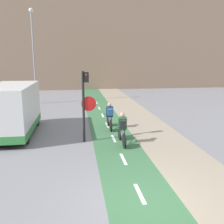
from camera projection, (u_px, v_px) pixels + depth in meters
The scene contains 9 objects.
ground_plane at pixel (144, 204), 6.57m from camera, with size 120.00×120.00×0.00m, color gray.
bike_lane at pixel (144, 204), 6.57m from camera, with size 2.03×60.00×0.02m.
sidewalk_strip at pixel (223, 197), 6.87m from camera, with size 2.40×60.00×0.05m.
building_row_background at pixel (88, 40), 31.95m from camera, with size 60.00×5.20×12.18m.
traffic_light_pole at pixel (85, 99), 11.09m from camera, with size 0.67×0.25×3.23m.
street_lamp_far at pixel (33, 48), 20.28m from camera, with size 0.36×0.36×7.67m.
cyclist_near at pixel (122, 129), 11.02m from camera, with size 0.46×1.75×1.46m.
cyclist_far at pixel (110, 116), 13.45m from camera, with size 0.46×1.72×1.45m.
van at pixel (12, 111), 12.36m from camera, with size 2.01×4.75×2.50m.
Camera 1 is at (-1.68, -5.73, 3.76)m, focal length 40.00 mm.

